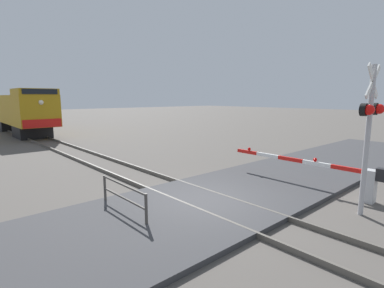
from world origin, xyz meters
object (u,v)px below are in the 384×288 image
locomotive (20,111)px  crossing_gate (344,175)px  crossing_signal (370,123)px  guard_railing (123,195)px

locomotive → crossing_gate: locomotive is taller
locomotive → crossing_signal: size_ratio=3.47×
crossing_signal → guard_railing: size_ratio=1.74×
crossing_signal → crossing_gate: size_ratio=0.72×
crossing_signal → guard_railing: bearing=138.5°
locomotive → guard_railing: 24.15m
guard_railing → locomotive: bearing=84.2°
crossing_gate → guard_railing: bearing=151.4°
locomotive → crossing_gate: size_ratio=2.49×
locomotive → crossing_signal: bearing=-84.6°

